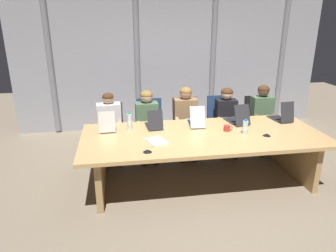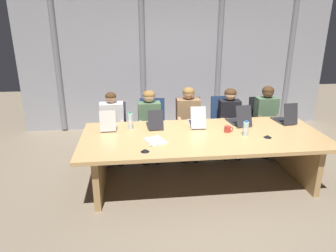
% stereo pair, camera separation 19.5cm
% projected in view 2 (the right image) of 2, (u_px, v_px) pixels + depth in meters
% --- Properties ---
extents(ground_plane, '(12.83, 12.83, 0.00)m').
position_uv_depth(ground_plane, '(201.00, 181.00, 4.55)').
color(ground_plane, '#7F705B').
extents(conference_table, '(3.37, 1.40, 0.73)m').
position_uv_depth(conference_table, '(203.00, 145.00, 4.35)').
color(conference_table, tan).
rests_on(conference_table, ground_plane).
extents(curtain_backdrop, '(6.42, 0.17, 2.64)m').
position_uv_depth(curtain_backdrop, '(178.00, 66.00, 6.49)').
color(curtain_backdrop, '#9999A0').
rests_on(curtain_backdrop, ground_plane).
extents(laptop_left_end, '(0.24, 0.40, 0.31)m').
position_uv_depth(laptop_left_end, '(108.00, 125.00, 4.52)').
color(laptop_left_end, beige).
rests_on(laptop_left_end, conference_table).
extents(laptop_left_mid, '(0.24, 0.40, 0.29)m').
position_uv_depth(laptop_left_mid, '(155.00, 124.00, 4.59)').
color(laptop_left_mid, '#2D2D33').
rests_on(laptop_left_mid, conference_table).
extents(laptop_center, '(0.24, 0.48, 0.32)m').
position_uv_depth(laptop_center, '(196.00, 121.00, 4.68)').
color(laptop_center, '#BCBCC1').
rests_on(laptop_center, conference_table).
extents(laptop_right_mid, '(0.30, 0.48, 0.32)m').
position_uv_depth(laptop_right_mid, '(239.00, 120.00, 4.74)').
color(laptop_right_mid, '#2D2D33').
rests_on(laptop_right_mid, conference_table).
extents(laptop_right_end, '(0.26, 0.43, 0.33)m').
position_uv_depth(laptop_right_end, '(285.00, 118.00, 4.80)').
color(laptop_right_end, '#2D2D33').
rests_on(laptop_right_end, conference_table).
extents(office_chair_left_end, '(0.60, 0.60, 0.90)m').
position_uv_depth(office_chair_left_end, '(114.00, 137.00, 5.35)').
color(office_chair_left_end, '#2D2D38').
rests_on(office_chair_left_end, ground_plane).
extents(office_chair_left_mid, '(0.60, 0.60, 0.95)m').
position_uv_depth(office_chair_left_mid, '(153.00, 134.00, 5.42)').
color(office_chair_left_mid, navy).
rests_on(office_chair_left_mid, ground_plane).
extents(office_chair_center, '(0.60, 0.60, 0.94)m').
position_uv_depth(office_chair_center, '(189.00, 133.00, 5.49)').
color(office_chair_center, '#511E19').
rests_on(office_chair_center, ground_plane).
extents(office_chair_right_mid, '(0.60, 0.60, 0.95)m').
position_uv_depth(office_chair_right_mid, '(224.00, 131.00, 5.56)').
color(office_chair_right_mid, navy).
rests_on(office_chair_right_mid, ground_plane).
extents(office_chair_right_end, '(0.60, 0.60, 0.92)m').
position_uv_depth(office_chair_right_end, '(262.00, 130.00, 5.63)').
color(office_chair_right_end, black).
rests_on(office_chair_right_end, ground_plane).
extents(person_left_end, '(0.42, 0.56, 1.13)m').
position_uv_depth(person_left_end, '(112.00, 123.00, 5.10)').
color(person_left_end, silver).
rests_on(person_left_end, ground_plane).
extents(person_left_mid, '(0.38, 0.55, 1.15)m').
position_uv_depth(person_left_mid, '(150.00, 121.00, 5.16)').
color(person_left_mid, '#4C6B4C').
rests_on(person_left_mid, ground_plane).
extents(person_center, '(0.42, 0.56, 1.18)m').
position_uv_depth(person_center, '(189.00, 118.00, 5.23)').
color(person_center, olive).
rests_on(person_center, ground_plane).
extents(person_right_mid, '(0.39, 0.56, 1.14)m').
position_uv_depth(person_right_mid, '(230.00, 118.00, 5.31)').
color(person_right_mid, black).
rests_on(person_right_mid, ground_plane).
extents(person_right_end, '(0.38, 0.55, 1.17)m').
position_uv_depth(person_right_end, '(268.00, 116.00, 5.38)').
color(person_right_end, '#4C6B4C').
rests_on(person_right_end, ground_plane).
extents(water_bottle_primary, '(0.06, 0.06, 0.26)m').
position_uv_depth(water_bottle_primary, '(130.00, 121.00, 4.49)').
color(water_bottle_primary, silver).
rests_on(water_bottle_primary, conference_table).
extents(water_bottle_secondary, '(0.08, 0.08, 0.21)m').
position_uv_depth(water_bottle_secondary, '(246.00, 129.00, 4.25)').
color(water_bottle_secondary, silver).
rests_on(water_bottle_secondary, conference_table).
extents(coffee_mug_near, '(0.13, 0.09, 0.09)m').
position_uv_depth(coffee_mug_near, '(228.00, 129.00, 4.40)').
color(coffee_mug_near, '#B2332D').
rests_on(coffee_mug_near, conference_table).
extents(conference_mic_left_side, '(0.11, 0.11, 0.03)m').
position_uv_depth(conference_mic_left_side, '(145.00, 150.00, 3.76)').
color(conference_mic_left_side, black).
rests_on(conference_mic_left_side, conference_table).
extents(conference_mic_middle, '(0.11, 0.11, 0.03)m').
position_uv_depth(conference_mic_middle, '(268.00, 136.00, 4.20)').
color(conference_mic_middle, black).
rests_on(conference_mic_middle, conference_table).
extents(spiral_notepad, '(0.31, 0.36, 0.03)m').
position_uv_depth(spiral_notepad, '(156.00, 141.00, 4.07)').
color(spiral_notepad, silver).
rests_on(spiral_notepad, conference_table).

